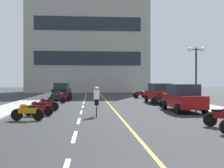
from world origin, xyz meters
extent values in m
plane|color=#2D3033|center=(0.00, 21.00, 0.00)|extent=(140.00, 140.00, 0.00)
cube|color=#A8A8A3|center=(-7.20, 24.00, 0.06)|extent=(2.40, 72.00, 0.12)
cube|color=#A8A8A3|center=(7.20, 24.00, 0.06)|extent=(2.40, 72.00, 0.12)
cube|color=silver|center=(-2.00, 6.00, 0.00)|extent=(0.14, 2.20, 0.01)
cube|color=silver|center=(-2.00, 10.00, 0.00)|extent=(0.14, 2.20, 0.01)
cube|color=silver|center=(-2.00, 14.00, 0.00)|extent=(0.14, 2.20, 0.01)
cube|color=silver|center=(-2.00, 18.00, 0.00)|extent=(0.14, 2.20, 0.01)
cube|color=silver|center=(-2.00, 22.00, 0.00)|extent=(0.14, 2.20, 0.01)
cube|color=silver|center=(-2.00, 26.00, 0.00)|extent=(0.14, 2.20, 0.01)
cube|color=silver|center=(-2.00, 30.00, 0.00)|extent=(0.14, 2.20, 0.01)
cube|color=silver|center=(-2.00, 34.00, 0.00)|extent=(0.14, 2.20, 0.01)
cube|color=silver|center=(-2.00, 38.00, 0.00)|extent=(0.14, 2.20, 0.01)
cube|color=silver|center=(-2.00, 42.00, 0.00)|extent=(0.14, 2.20, 0.01)
cube|color=silver|center=(-2.00, 46.00, 0.00)|extent=(0.14, 2.20, 0.01)
cube|color=gold|center=(0.25, 24.00, 0.00)|extent=(0.12, 66.00, 0.01)
cube|color=#9E998E|center=(-1.72, 49.76, 10.17)|extent=(22.31, 9.52, 20.33)
cube|color=#1E232D|center=(-1.72, 44.95, 6.10)|extent=(18.74, 0.10, 2.44)
cube|color=#1E232D|center=(-1.72, 44.95, 12.20)|extent=(18.74, 0.10, 2.44)
cylinder|color=black|center=(7.02, 17.44, 2.41)|extent=(0.14, 0.14, 4.58)
cylinder|color=black|center=(7.02, 17.44, 4.55)|extent=(1.10, 0.08, 0.08)
sphere|color=white|center=(6.47, 17.44, 4.55)|extent=(0.36, 0.36, 0.36)
sphere|color=white|center=(7.57, 17.44, 4.55)|extent=(0.36, 0.36, 0.36)
cylinder|color=black|center=(3.84, 15.21, 0.32)|extent=(0.24, 0.65, 0.64)
cylinder|color=black|center=(5.54, 15.25, 0.32)|extent=(0.24, 0.65, 0.64)
cylinder|color=black|center=(3.90, 12.41, 0.32)|extent=(0.24, 0.65, 0.64)
cylinder|color=black|center=(5.60, 12.45, 0.32)|extent=(0.24, 0.65, 0.64)
cube|color=maroon|center=(4.72, 13.83, 0.72)|extent=(1.80, 4.24, 0.80)
cube|color=#1E2833|center=(4.72, 13.83, 1.47)|extent=(1.61, 2.24, 0.70)
cylinder|color=black|center=(4.07, 22.60, 0.32)|extent=(0.25, 0.65, 0.64)
cylinder|color=black|center=(5.77, 22.69, 0.32)|extent=(0.25, 0.65, 0.64)
cylinder|color=black|center=(4.22, 19.80, 0.32)|extent=(0.25, 0.65, 0.64)
cylinder|color=black|center=(5.92, 19.90, 0.32)|extent=(0.25, 0.65, 0.64)
cube|color=maroon|center=(5.00, 21.25, 0.72)|extent=(1.93, 4.29, 0.80)
cube|color=#1E2833|center=(5.00, 21.25, 1.47)|extent=(1.68, 2.28, 0.70)
cylinder|color=black|center=(-5.53, 30.75, 0.32)|extent=(0.26, 0.65, 0.64)
cylinder|color=black|center=(-3.84, 30.64, 0.32)|extent=(0.26, 0.65, 0.64)
cylinder|color=black|center=(-5.71, 27.95, 0.32)|extent=(0.26, 0.65, 0.64)
cylinder|color=black|center=(-4.01, 27.85, 0.32)|extent=(0.26, 0.65, 0.64)
cube|color=black|center=(-4.77, 29.30, 0.72)|extent=(1.96, 4.30, 0.80)
cube|color=#1E2833|center=(-4.77, 29.30, 1.47)|extent=(1.69, 2.29, 0.70)
cylinder|color=black|center=(3.84, 7.73, 0.30)|extent=(0.61, 0.19, 0.60)
cube|color=maroon|center=(4.39, 7.65, 0.52)|extent=(0.93, 0.41, 0.28)
cube|color=black|center=(4.14, 7.69, 0.72)|extent=(0.47, 0.30, 0.10)
cylinder|color=black|center=(-5.15, 10.36, 0.30)|extent=(0.61, 0.15, 0.60)
cylinder|color=black|center=(-4.06, 10.26, 0.30)|extent=(0.61, 0.15, 0.60)
cube|color=orange|center=(-4.60, 10.31, 0.52)|extent=(0.92, 0.36, 0.28)
ellipsoid|color=orange|center=(-4.80, 10.33, 0.74)|extent=(0.46, 0.28, 0.22)
cube|color=black|center=(-4.36, 10.29, 0.72)|extent=(0.46, 0.28, 0.10)
cylinder|color=silver|center=(-5.15, 10.36, 0.90)|extent=(0.08, 0.60, 0.03)
cylinder|color=black|center=(-4.94, 12.21, 0.30)|extent=(0.61, 0.15, 0.60)
cylinder|color=black|center=(-3.84, 12.13, 0.30)|extent=(0.61, 0.15, 0.60)
cube|color=maroon|center=(-4.39, 12.17, 0.52)|extent=(0.92, 0.35, 0.28)
ellipsoid|color=maroon|center=(-4.59, 12.19, 0.74)|extent=(0.46, 0.27, 0.22)
cube|color=black|center=(-4.14, 12.15, 0.72)|extent=(0.46, 0.27, 0.10)
cylinder|color=silver|center=(-4.94, 12.21, 0.90)|extent=(0.08, 0.60, 0.03)
cylinder|color=black|center=(-4.93, 15.04, 0.30)|extent=(0.61, 0.15, 0.60)
cylinder|color=black|center=(-3.84, 14.94, 0.30)|extent=(0.61, 0.15, 0.60)
cube|color=maroon|center=(-4.39, 14.99, 0.52)|extent=(0.92, 0.36, 0.28)
ellipsoid|color=maroon|center=(-4.58, 15.01, 0.74)|extent=(0.46, 0.28, 0.22)
cube|color=black|center=(-4.14, 14.97, 0.72)|extent=(0.46, 0.28, 0.10)
cylinder|color=silver|center=(-4.93, 15.04, 0.90)|extent=(0.08, 0.60, 0.03)
cylinder|color=black|center=(5.17, 16.64, 0.30)|extent=(0.61, 0.15, 0.60)
cylinder|color=black|center=(4.07, 16.55, 0.30)|extent=(0.61, 0.15, 0.60)
cube|color=navy|center=(4.62, 16.59, 0.52)|extent=(0.92, 0.35, 0.28)
ellipsoid|color=navy|center=(4.82, 16.61, 0.74)|extent=(0.46, 0.27, 0.22)
cube|color=black|center=(4.37, 16.57, 0.72)|extent=(0.46, 0.27, 0.10)
cylinder|color=silver|center=(5.17, 16.64, 0.90)|extent=(0.08, 0.60, 0.03)
cylinder|color=black|center=(5.01, 18.60, 0.30)|extent=(0.60, 0.26, 0.60)
cylinder|color=black|center=(3.96, 18.91, 0.30)|extent=(0.60, 0.26, 0.60)
cube|color=black|center=(4.49, 18.75, 0.52)|extent=(0.94, 0.52, 0.28)
ellipsoid|color=black|center=(4.68, 18.70, 0.74)|extent=(0.49, 0.35, 0.22)
cube|color=black|center=(4.25, 18.82, 0.72)|extent=(0.49, 0.35, 0.10)
cylinder|color=silver|center=(5.01, 18.60, 0.90)|extent=(0.20, 0.58, 0.03)
cylinder|color=black|center=(-4.95, 21.76, 0.30)|extent=(0.61, 0.24, 0.60)
cylinder|color=black|center=(-3.89, 21.49, 0.30)|extent=(0.61, 0.24, 0.60)
cube|color=black|center=(-4.42, 21.63, 0.52)|extent=(0.94, 0.49, 0.28)
ellipsoid|color=black|center=(-4.61, 21.68, 0.74)|extent=(0.49, 0.34, 0.22)
cube|color=black|center=(-4.18, 21.57, 0.72)|extent=(0.49, 0.34, 0.10)
cylinder|color=silver|center=(-4.95, 21.76, 0.90)|extent=(0.17, 0.59, 0.03)
cylinder|color=black|center=(-4.67, 23.59, 0.30)|extent=(0.60, 0.13, 0.60)
cylinder|color=black|center=(-3.57, 23.65, 0.30)|extent=(0.60, 0.13, 0.60)
cube|color=maroon|center=(-4.12, 23.62, 0.52)|extent=(0.91, 0.33, 0.28)
ellipsoid|color=maroon|center=(-4.32, 23.61, 0.74)|extent=(0.45, 0.27, 0.22)
cube|color=black|center=(-3.87, 23.63, 0.72)|extent=(0.45, 0.27, 0.10)
cylinder|color=silver|center=(-4.67, 23.59, 0.90)|extent=(0.06, 0.60, 0.03)
cylinder|color=black|center=(-4.64, 25.31, 0.30)|extent=(0.61, 0.24, 0.60)
cylinder|color=black|center=(-3.58, 25.04, 0.30)|extent=(0.61, 0.24, 0.60)
cube|color=maroon|center=(-4.11, 25.17, 0.52)|extent=(0.94, 0.49, 0.28)
ellipsoid|color=maroon|center=(-4.30, 25.22, 0.74)|extent=(0.48, 0.34, 0.22)
cube|color=black|center=(-3.87, 25.11, 0.72)|extent=(0.48, 0.34, 0.10)
cylinder|color=silver|center=(-4.64, 25.31, 0.90)|extent=(0.17, 0.59, 0.03)
cylinder|color=black|center=(5.10, 28.02, 0.30)|extent=(0.61, 0.25, 0.60)
cylinder|color=black|center=(4.03, 28.30, 0.30)|extent=(0.61, 0.25, 0.60)
cube|color=maroon|center=(4.56, 28.16, 0.52)|extent=(0.94, 0.50, 0.28)
ellipsoid|color=maroon|center=(4.76, 28.11, 0.74)|extent=(0.49, 0.34, 0.22)
cube|color=black|center=(4.32, 28.22, 0.72)|extent=(0.49, 0.34, 0.10)
cylinder|color=silver|center=(5.10, 28.02, 0.90)|extent=(0.18, 0.59, 0.03)
cylinder|color=black|center=(5.21, 29.81, 0.30)|extent=(0.61, 0.24, 0.60)
cylinder|color=black|center=(4.14, 29.54, 0.30)|extent=(0.61, 0.24, 0.60)
cube|color=navy|center=(4.67, 29.68, 0.52)|extent=(0.94, 0.49, 0.28)
ellipsoid|color=navy|center=(4.87, 29.73, 0.74)|extent=(0.49, 0.34, 0.22)
cube|color=black|center=(4.43, 29.61, 0.72)|extent=(0.49, 0.34, 0.10)
cylinder|color=silver|center=(5.21, 29.81, 0.90)|extent=(0.18, 0.59, 0.03)
torus|color=black|center=(-1.05, 12.32, 0.34)|extent=(0.05, 0.72, 0.72)
torus|color=black|center=(-1.07, 11.27, 0.34)|extent=(0.05, 0.72, 0.72)
cylinder|color=black|center=(-1.06, 11.77, 0.64)|extent=(0.06, 0.95, 0.04)
cube|color=black|center=(-1.06, 11.62, 0.86)|extent=(0.10, 0.20, 0.06)
cylinder|color=black|center=(-1.05, 12.22, 0.89)|extent=(0.42, 0.04, 0.03)
cube|color=black|center=(-1.06, 11.67, 0.79)|extent=(0.25, 0.36, 0.28)
cube|color=white|center=(-1.06, 11.82, 1.19)|extent=(0.33, 0.46, 0.61)
sphere|color=#8C6647|center=(-1.06, 11.95, 1.54)|extent=(0.20, 0.20, 0.20)
ellipsoid|color=white|center=(-1.06, 11.95, 1.61)|extent=(0.24, 0.26, 0.16)
camera|label=1|loc=(-1.45, -4.11, 1.99)|focal=44.56mm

